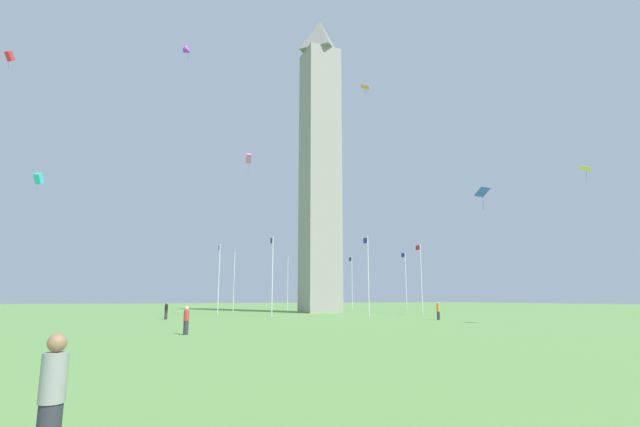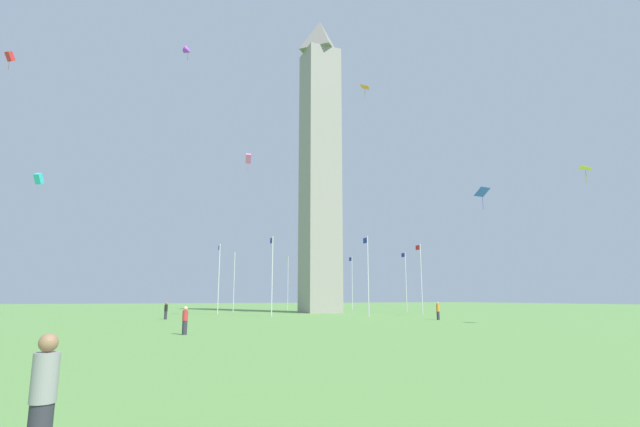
% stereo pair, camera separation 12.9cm
% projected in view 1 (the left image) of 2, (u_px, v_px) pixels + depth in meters
% --- Properties ---
extents(ground_plane, '(260.00, 260.00, 0.00)m').
position_uv_depth(ground_plane, '(320.00, 313.00, 66.87)').
color(ground_plane, '#609347').
extents(obelisk_monument, '(5.07, 5.07, 46.09)m').
position_uv_depth(obelisk_monument, '(320.00, 159.00, 70.99)').
color(obelisk_monument, gray).
rests_on(obelisk_monument, ground).
extents(flagpole_n, '(1.12, 0.14, 9.33)m').
position_uv_depth(flagpole_n, '(288.00, 281.00, 81.16)').
color(flagpole_n, silver).
rests_on(flagpole_n, ground).
extents(flagpole_ne, '(1.12, 0.14, 9.33)m').
position_uv_depth(flagpole_ne, '(234.00, 279.00, 73.32)').
color(flagpole_ne, silver).
rests_on(flagpole_ne, ground).
extents(flagpole_e, '(1.12, 0.14, 9.33)m').
position_uv_depth(flagpole_e, '(219.00, 275.00, 62.26)').
color(flagpole_e, silver).
rests_on(flagpole_e, ground).
extents(flagpole_se, '(1.12, 0.14, 9.33)m').
position_uv_depth(flagpole_se, '(272.00, 272.00, 54.45)').
color(flagpole_se, silver).
rests_on(flagpole_se, ground).
extents(flagpole_s, '(1.12, 0.14, 9.33)m').
position_uv_depth(flagpole_s, '(368.00, 272.00, 54.48)').
color(flagpole_s, silver).
rests_on(flagpole_s, ground).
extents(flagpole_sw, '(1.12, 0.14, 9.33)m').
position_uv_depth(flagpole_sw, '(421.00, 276.00, 62.32)').
color(flagpole_sw, silver).
rests_on(flagpole_sw, ground).
extents(flagpole_w, '(1.12, 0.14, 9.33)m').
position_uv_depth(flagpole_w, '(406.00, 279.00, 73.39)').
color(flagpole_w, silver).
rests_on(flagpole_w, ground).
extents(flagpole_nw, '(1.12, 0.14, 9.33)m').
position_uv_depth(flagpole_nw, '(352.00, 281.00, 81.19)').
color(flagpole_nw, silver).
rests_on(flagpole_nw, ground).
extents(person_black_shirt, '(0.32, 0.32, 1.70)m').
position_uv_depth(person_black_shirt, '(166.00, 311.00, 46.29)').
color(person_black_shirt, '#2D2D38').
rests_on(person_black_shirt, ground).
extents(person_gray_shirt, '(0.32, 0.32, 1.66)m').
position_uv_depth(person_gray_shirt, '(51.00, 401.00, 5.91)').
color(person_gray_shirt, '#2D2D38').
rests_on(person_gray_shirt, ground).
extents(person_orange_shirt, '(0.32, 0.32, 1.72)m').
position_uv_depth(person_orange_shirt, '(438.00, 311.00, 45.37)').
color(person_orange_shirt, '#2D2D38').
rests_on(person_orange_shirt, ground).
extents(person_red_shirt, '(0.32, 0.32, 1.63)m').
position_uv_depth(person_red_shirt, '(186.00, 321.00, 27.13)').
color(person_red_shirt, '#2D2D38').
rests_on(person_red_shirt, ground).
extents(kite_purple_delta, '(1.57, 1.64, 2.05)m').
position_uv_depth(kite_purple_delta, '(188.00, 51.00, 59.88)').
color(kite_purple_delta, purple).
extents(kite_cyan_box, '(1.33, 1.10, 2.53)m').
position_uv_depth(kite_cyan_box, '(39.00, 179.00, 53.24)').
color(kite_cyan_box, '#33C6D1').
extents(kite_red_box, '(1.28, 1.18, 2.39)m').
position_uv_depth(kite_red_box, '(10.00, 56.00, 56.86)').
color(kite_red_box, red).
extents(kite_yellow_diamond, '(1.14, 1.14, 1.28)m').
position_uv_depth(kite_yellow_diamond, '(586.00, 169.00, 35.33)').
color(kite_yellow_diamond, yellow).
extents(kite_orange_diamond, '(1.54, 1.52, 1.78)m').
position_uv_depth(kite_orange_diamond, '(365.00, 88.00, 58.87)').
color(kite_orange_diamond, orange).
extents(kite_blue_diamond, '(1.28, 1.50, 2.40)m').
position_uv_depth(kite_blue_diamond, '(482.00, 192.00, 51.62)').
color(kite_blue_diamond, blue).
extents(kite_pink_box, '(1.19, 0.82, 2.30)m').
position_uv_depth(kite_pink_box, '(249.00, 158.00, 55.12)').
color(kite_pink_box, pink).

